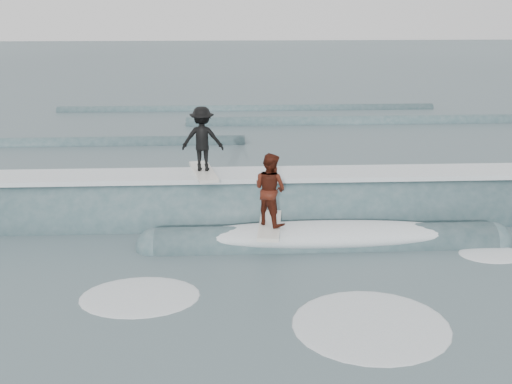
{
  "coord_description": "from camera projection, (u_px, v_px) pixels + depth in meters",
  "views": [
    {
      "loc": [
        -0.72,
        -11.19,
        6.23
      ],
      "look_at": [
        0.0,
        3.83,
        1.1
      ],
      "focal_mm": 40.0,
      "sensor_mm": 36.0,
      "label": 1
    }
  ],
  "objects": [
    {
      "name": "surfer_red",
      "position": [
        270.0,
        192.0,
        14.63
      ],
      "size": [
        1.17,
        2.05,
        2.0
      ],
      "color": "white",
      "rests_on": "ground"
    },
    {
      "name": "breaking_wave",
      "position": [
        261.0,
        217.0,
        16.96
      ],
      "size": [
        22.75,
        4.08,
        2.59
      ],
      "color": "#345258",
      "rests_on": "ground"
    },
    {
      "name": "surfer_black",
      "position": [
        202.0,
        141.0,
        16.36
      ],
      "size": [
        1.24,
        2.07,
        1.96
      ],
      "color": "silver",
      "rests_on": "ground"
    },
    {
      "name": "far_swells",
      "position": [
        242.0,
        126.0,
        29.3
      ],
      "size": [
        41.08,
        8.65,
        0.8
      ],
      "color": "#345258",
      "rests_on": "ground"
    },
    {
      "name": "ground",
      "position": [
        264.0,
        295.0,
        12.62
      ],
      "size": [
        160.0,
        160.0,
        0.0
      ],
      "primitive_type": "plane",
      "color": "#384A53",
      "rests_on": "ground"
    },
    {
      "name": "whitewater",
      "position": [
        307.0,
        343.0,
        10.83
      ],
      "size": [
        16.42,
        8.56,
        0.1
      ],
      "color": "white",
      "rests_on": "ground"
    }
  ]
}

